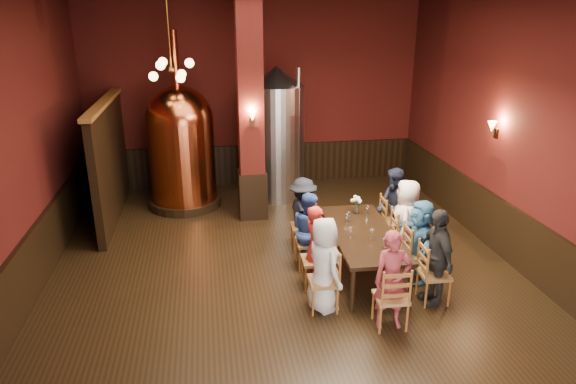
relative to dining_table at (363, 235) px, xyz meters
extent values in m
plane|color=black|center=(-1.26, 0.00, -0.69)|extent=(10.00, 10.00, 0.00)
cube|color=#43110E|center=(-1.26, 5.00, 1.56)|extent=(8.00, 0.02, 4.50)
cube|color=#43110E|center=(-1.26, -5.00, 1.56)|extent=(8.00, 0.02, 4.50)
cube|color=#43110E|center=(-5.26, 0.00, 1.56)|extent=(0.02, 10.00, 4.50)
cube|color=#43110E|center=(2.74, 0.00, 1.56)|extent=(0.02, 10.00, 4.50)
cube|color=black|center=(2.70, 0.00, -0.19)|extent=(0.08, 9.90, 1.00)
cube|color=black|center=(-1.26, 4.96, -0.19)|extent=(7.90, 0.08, 1.00)
cube|color=black|center=(-5.22, 0.00, -0.19)|extent=(0.08, 9.90, 1.00)
cube|color=#43110E|center=(-1.56, 2.80, 1.56)|extent=(0.58, 0.58, 4.50)
cube|color=black|center=(-4.46, 3.20, 0.51)|extent=(0.22, 3.50, 2.40)
cube|color=black|center=(0.00, 0.00, 0.03)|extent=(1.09, 2.44, 0.06)
cylinder|color=black|center=(-0.48, -1.12, -0.34)|extent=(0.07, 0.07, 0.69)
cylinder|color=black|center=(0.40, -1.16, -0.34)|extent=(0.07, 0.07, 0.69)
cylinder|color=black|center=(-0.40, 1.16, -0.34)|extent=(0.07, 0.07, 0.69)
cylinder|color=black|center=(0.48, 1.12, -0.34)|extent=(0.07, 0.07, 0.69)
imported|color=silver|center=(-0.89, -0.97, 0.04)|extent=(0.66, 0.82, 1.45)
imported|color=red|center=(-0.86, -0.30, 0.00)|extent=(0.44, 0.57, 1.38)
imported|color=#2A458C|center=(-0.84, 0.36, -0.01)|extent=(0.51, 0.72, 1.35)
imported|color=black|center=(-0.81, 1.03, 0.00)|extent=(0.63, 0.96, 1.38)
imported|color=black|center=(0.81, -1.03, 0.07)|extent=(0.39, 0.89, 1.51)
imported|color=teal|center=(0.84, -0.36, 0.01)|extent=(0.43, 1.29, 1.39)
imported|color=white|center=(0.86, 0.30, 0.06)|extent=(0.74, 0.87, 1.50)
imported|color=#181E31|center=(0.89, 0.97, 0.06)|extent=(0.40, 0.75, 1.49)
imported|color=maroon|center=(-0.06, -1.55, 0.03)|extent=(0.54, 0.37, 1.44)
cylinder|color=black|center=(-3.02, 3.67, -0.60)|extent=(1.61, 1.61, 0.18)
cylinder|color=#B84F2A|center=(-3.02, 3.67, 0.39)|extent=(1.52, 1.52, 1.79)
sphere|color=#B84F2A|center=(-3.02, 3.67, 1.28)|extent=(1.43, 1.43, 1.43)
cylinder|color=#B84F2A|center=(-3.02, 3.67, 2.54)|extent=(0.14, 0.14, 1.17)
cylinder|color=#B2B2B7|center=(-0.88, 3.92, 0.62)|extent=(1.45, 1.45, 2.61)
cone|color=#B2B2B7|center=(-0.88, 3.92, 2.13)|extent=(1.25, 1.25, 0.42)
cylinder|color=#B2B2B7|center=(-0.46, 3.50, 0.88)|extent=(0.08, 0.08, 2.93)
cylinder|color=white|center=(0.12, 0.80, 0.15)|extent=(0.10, 0.10, 0.18)
camera|label=1|loc=(-2.46, -7.43, 3.56)|focal=32.00mm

